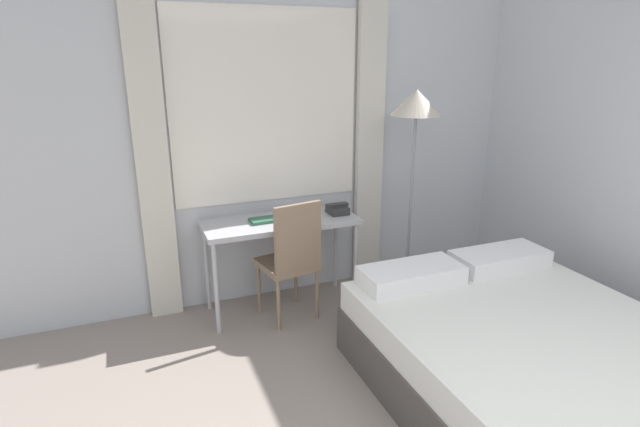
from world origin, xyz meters
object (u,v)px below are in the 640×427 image
(bed, at_px, (531,362))
(book, at_px, (264,220))
(desk_chair, at_px, (292,256))
(telephone, at_px, (337,209))
(desk, at_px, (281,229))
(standing_lamp, at_px, (416,116))

(bed, xyz_separation_m, book, (-1.15, 1.67, 0.51))
(desk_chair, distance_m, book, 0.36)
(bed, distance_m, telephone, 1.81)
(telephone, relative_size, book, 0.79)
(desk_chair, height_order, book, desk_chair)
(desk, distance_m, standing_lamp, 1.39)
(bed, relative_size, book, 9.04)
(desk, height_order, book, book)
(standing_lamp, xyz_separation_m, telephone, (-0.62, 0.12, -0.73))
(standing_lamp, xyz_separation_m, book, (-1.23, 0.14, -0.76))
(standing_lamp, bearing_deg, desk_chair, -175.70)
(bed, height_order, standing_lamp, standing_lamp)
(desk, xyz_separation_m, bed, (1.01, -1.66, -0.43))
(desk, bearing_deg, telephone, -1.81)
(bed, bearing_deg, desk, 121.39)
(bed, distance_m, book, 2.09)
(desk_chair, distance_m, telephone, 0.57)
(telephone, distance_m, book, 0.62)
(desk, distance_m, bed, 1.99)
(desk_chair, relative_size, bed, 0.50)
(standing_lamp, relative_size, telephone, 10.17)
(desk_chair, relative_size, book, 4.51)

